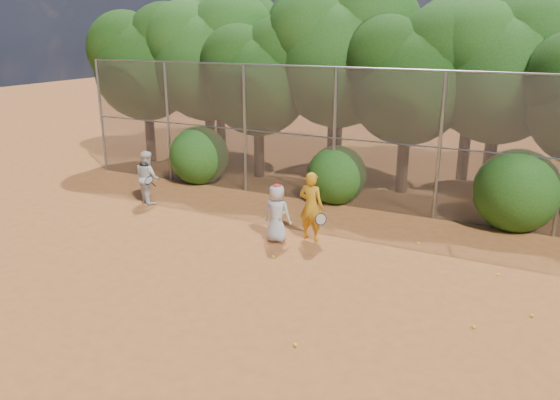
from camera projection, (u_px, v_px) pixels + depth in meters
The scene contains 23 objects.
ground at pixel (268, 293), 10.87m from camera, with size 80.00×80.00×0.00m, color #A95926.
fence_back at pixel (363, 139), 15.41m from camera, with size 20.05×0.09×4.03m.
tree_0 at pixel (147, 59), 20.58m from camera, with size 4.38×3.81×6.00m.
tree_1 at pixel (209, 53), 19.87m from camera, with size 4.64×4.03×6.35m.
tree_2 at pixel (260, 73), 18.37m from camera, with size 3.99×3.47×5.47m.
tree_3 at pixel (341, 49), 17.91m from camera, with size 4.89×4.26×6.70m.
tree_4 at pixel (411, 73), 16.51m from camera, with size 4.19×3.64×5.73m.
tree_5 at pixel (503, 64), 16.03m from camera, with size 4.51×3.92×6.17m.
tree_9 at pixel (220, 46), 22.20m from camera, with size 4.83×4.20×6.62m.
tree_10 at pixel (337, 40), 20.14m from camera, with size 5.15×4.48×7.06m.
tree_11 at pixel (476, 56), 17.79m from camera, with size 4.64×4.03×6.35m.
bush_0 at pixel (199, 153), 18.51m from camera, with size 2.00×2.00×2.00m, color #1E4E13.
bush_1 at pixel (337, 172), 16.39m from camera, with size 1.80×1.80×1.80m, color #1E4E13.
bush_2 at pixel (517, 187), 14.18m from camera, with size 2.20×2.20×2.20m, color #1E4E13.
player_yellow at pixel (311, 206), 13.38m from camera, with size 0.81×0.56×1.73m.
player_teen at pixel (277, 213), 13.30m from camera, with size 0.72×0.47×1.48m.
player_white at pixel (148, 177), 16.30m from camera, with size 0.96×0.89×1.59m.
ball_0 at pixel (474, 327), 9.57m from camera, with size 0.07×0.07×0.07m, color yellow.
ball_1 at pixel (498, 275), 11.60m from camera, with size 0.07×0.07×0.07m, color yellow.
ball_2 at pixel (295, 345), 9.03m from camera, with size 0.07×0.07×0.07m, color yellow.
ball_3 at pixel (532, 316), 9.95m from camera, with size 0.07×0.07×0.07m, color yellow.
ball_4 at pixel (273, 257), 12.51m from camera, with size 0.07×0.07×0.07m, color yellow.
ball_5 at pixel (418, 243), 13.30m from camera, with size 0.07×0.07×0.07m, color yellow.
Camera 1 is at (4.62, -8.65, 5.04)m, focal length 35.00 mm.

